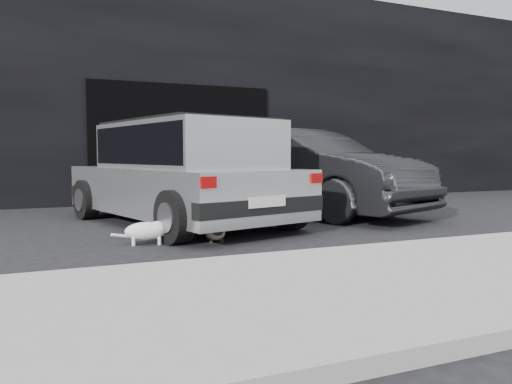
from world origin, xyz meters
name	(u,v)px	position (x,y,z in m)	size (l,w,h in m)	color
ground	(188,230)	(0.00, 0.00, 0.00)	(80.00, 80.00, 0.00)	black
building_facade	(162,98)	(1.00, 6.00, 2.50)	(34.00, 4.00, 5.00)	black
garage_opening	(183,144)	(1.00, 3.99, 1.30)	(4.00, 0.10, 2.60)	black
curb	(353,254)	(1.00, -2.60, 0.06)	(18.00, 0.25, 0.12)	gray
sidewalk	(441,282)	(1.00, -3.80, 0.06)	(18.00, 2.20, 0.11)	gray
silver_hatchback	(183,168)	(0.09, 0.56, 0.85)	(2.93, 4.57, 1.56)	#ADAFB2
second_car	(302,171)	(2.44, 1.13, 0.77)	(1.62, 4.66, 1.53)	black
cat_siamese	(215,232)	(0.06, -1.04, 0.12)	(0.33, 0.74, 0.26)	beige
cat_white	(149,230)	(-0.72, -0.93, 0.17)	(0.74, 0.34, 0.35)	silver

